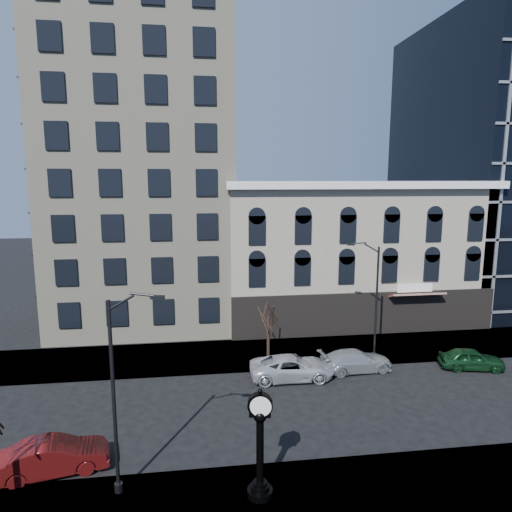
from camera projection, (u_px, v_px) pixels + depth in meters
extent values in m
plane|color=black|center=(230.00, 412.00, 25.15)|extent=(160.00, 160.00, 0.00)
cube|color=gray|center=(221.00, 356.00, 32.96)|extent=(160.00, 6.00, 0.12)
cube|color=#B9B295|center=(142.00, 105.00, 39.74)|extent=(15.00, 15.00, 38.00)
cube|color=#9F9683|center=(348.00, 253.00, 41.35)|extent=(22.00, 10.00, 12.00)
cube|color=white|center=(372.00, 185.00, 35.23)|extent=(22.60, 0.80, 0.60)
cube|color=black|center=(366.00, 314.00, 37.12)|extent=(22.00, 0.30, 3.60)
cube|color=maroon|center=(417.00, 295.00, 36.84)|extent=(4.50, 1.18, 0.55)
cylinder|color=black|center=(260.00, 492.00, 18.31)|extent=(1.04, 1.04, 0.28)
cylinder|color=black|center=(260.00, 487.00, 18.27)|extent=(0.75, 0.75, 0.19)
cylinder|color=black|center=(260.00, 483.00, 18.24)|extent=(0.57, 0.57, 0.15)
cylinder|color=black|center=(260.00, 450.00, 18.00)|extent=(0.30, 0.30, 2.74)
sphere|color=black|center=(260.00, 416.00, 17.75)|extent=(0.53, 0.53, 0.53)
cube|color=black|center=(260.00, 414.00, 17.74)|extent=(0.87, 0.35, 0.24)
cylinder|color=black|center=(260.00, 405.00, 17.67)|extent=(1.02, 0.47, 0.98)
cylinder|color=white|center=(261.00, 407.00, 17.52)|extent=(0.82, 0.16, 0.83)
cylinder|color=white|center=(259.00, 403.00, 17.83)|extent=(0.82, 0.16, 0.83)
sphere|color=black|center=(260.00, 391.00, 17.58)|extent=(0.19, 0.19, 0.19)
cylinder|color=black|center=(114.00, 399.00, 17.88)|extent=(0.15, 0.15, 8.05)
cylinder|color=black|center=(119.00, 487.00, 18.52)|extent=(0.34, 0.34, 0.37)
cube|color=black|center=(154.00, 297.00, 17.06)|extent=(0.55, 0.30, 0.13)
cylinder|color=black|center=(376.00, 303.00, 31.73)|extent=(0.15, 0.15, 7.99)
cylinder|color=black|center=(374.00, 355.00, 32.37)|extent=(0.33, 0.33, 0.37)
cube|color=black|center=(353.00, 244.00, 31.13)|extent=(0.54, 0.30, 0.13)
cylinder|color=#322119|center=(268.00, 337.00, 32.50)|extent=(0.22, 0.22, 2.87)
imported|color=maroon|center=(54.00, 457.00, 19.81)|extent=(4.83, 2.53, 1.51)
imported|color=silver|center=(292.00, 368.00, 29.18)|extent=(5.43, 2.57, 1.50)
imported|color=#A5A8AD|center=(356.00, 361.00, 30.38)|extent=(5.05, 2.37, 1.43)
imported|color=#143F1E|center=(471.00, 359.00, 30.69)|extent=(4.41, 2.51, 1.41)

